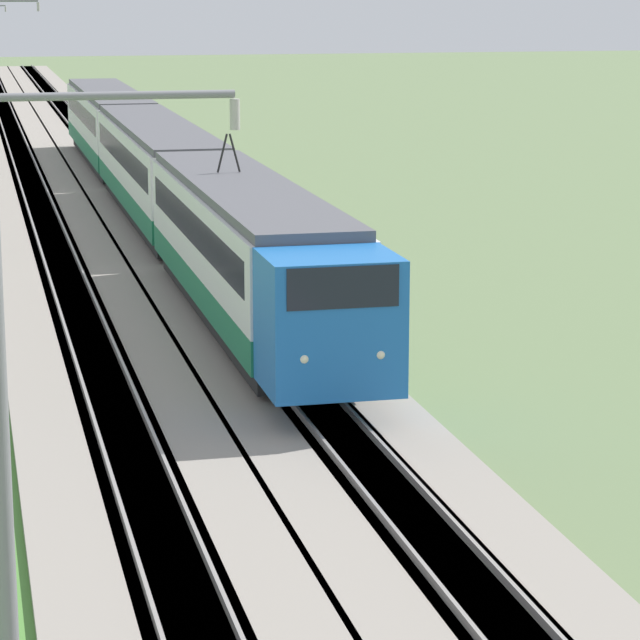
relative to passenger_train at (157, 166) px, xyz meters
name	(u,v)px	position (x,y,z in m)	size (l,w,h in m)	color
ballast_main	(49,235)	(-1.51, 4.28, -2.28)	(240.00, 4.40, 0.30)	gray
ballast_adjacent	(164,230)	(-1.51, 0.00, -2.28)	(240.00, 4.40, 0.30)	gray
track_main	(49,234)	(-1.51, 4.28, -2.27)	(240.00, 1.57, 0.45)	#4C4238
track_adjacent	(164,230)	(-1.51, 0.00, -2.27)	(240.00, 1.57, 0.45)	#4C4238
passenger_train	(157,166)	(0.00, 0.00, 0.00)	(58.32, 2.88, 5.16)	blue
catenary_mast_near	(5,452)	(-43.16, 6.88, 2.24)	(0.22, 2.56, 9.04)	slate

